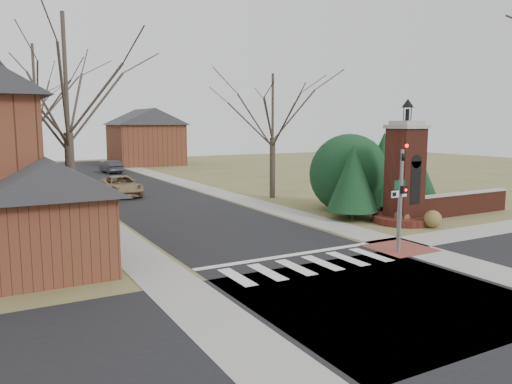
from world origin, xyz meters
TOP-DOWN VIEW (x-y plane):
  - ground at (0.00, 0.00)m, footprint 120.00×120.00m
  - main_street at (0.00, 22.00)m, footprint 8.00×70.00m
  - cross_street at (0.00, -3.00)m, footprint 120.00×8.00m
  - crosswalk_zone at (0.00, 0.80)m, footprint 8.00×2.20m
  - stop_bar at (0.00, 2.30)m, footprint 8.00×0.35m
  - sidewalk_right_main at (5.20, 22.00)m, footprint 2.00×60.00m
  - sidewalk_left at (-5.20, 22.00)m, footprint 2.00×60.00m
  - curb_apron at (4.80, 1.00)m, footprint 2.40×2.40m
  - traffic_signal_pole at (4.30, 0.57)m, footprint 0.28×0.41m
  - sign_post at (5.59, 1.99)m, footprint 0.90×0.07m
  - brick_gate_monument at (9.00, 4.99)m, footprint 3.20×3.20m
  - brick_garden_wall at (13.50, 5.00)m, footprint 7.50×0.50m
  - garage_left at (-8.52, 4.49)m, footprint 4.80×4.80m
  - house_distant_right at (7.99, 47.99)m, footprint 8.80×8.80m
  - evergreen_near at (7.20, 7.00)m, footprint 2.80×2.80m
  - evergreen_mid at (10.50, 8.20)m, footprint 3.40×3.40m
  - evergreen_far at (12.50, 7.20)m, footprint 2.40×2.40m
  - evergreen_mass at (9.00, 9.50)m, footprint 4.80×4.80m
  - bare_tree_0 at (-7.00, 9.00)m, footprint 8.05×8.05m
  - bare_tree_1 at (-7.00, 22.00)m, footprint 8.40×8.40m
  - bare_tree_2 at (-7.50, 35.00)m, footprint 7.35×7.35m
  - bare_tree_3 at (7.50, 16.00)m, footprint 7.00×7.00m
  - pickup_truck at (-1.60, 22.14)m, footprint 2.65×5.28m
  - distant_car at (1.60, 39.19)m, footprint 1.63×4.16m
  - dry_shrub_left at (8.51, 4.60)m, footprint 0.81×0.81m
  - dry_shrub_right at (9.30, 3.30)m, footprint 0.89×0.89m

SIDE VIEW (x-z plane):
  - ground at x=0.00m, z-range 0.00..0.00m
  - main_street at x=0.00m, z-range 0.00..0.01m
  - cross_street at x=0.00m, z-range 0.00..0.01m
  - crosswalk_zone at x=0.00m, z-range 0.00..0.02m
  - stop_bar at x=0.00m, z-range 0.00..0.02m
  - sidewalk_right_main at x=5.20m, z-range 0.00..0.02m
  - sidewalk_left at x=-5.20m, z-range 0.00..0.02m
  - curb_apron at x=4.80m, z-range 0.00..0.02m
  - dry_shrub_left at x=8.51m, z-range 0.00..0.81m
  - dry_shrub_right at x=9.30m, z-range 0.00..0.89m
  - brick_garden_wall at x=13.50m, z-range 0.01..1.31m
  - distant_car at x=1.60m, z-range 0.00..1.35m
  - pickup_truck at x=-1.60m, z-range 0.00..1.43m
  - evergreen_far at x=12.50m, z-range 0.25..3.55m
  - sign_post at x=5.59m, z-range 0.57..3.32m
  - brick_gate_monument at x=9.00m, z-range -1.07..5.40m
  - garage_left at x=-8.52m, z-range 0.09..4.38m
  - evergreen_near at x=7.20m, z-range 0.25..4.35m
  - evergreen_mass at x=9.00m, z-range 0.00..4.80m
  - traffic_signal_pole at x=4.30m, z-range 0.34..4.84m
  - evergreen_mid at x=10.50m, z-range 0.25..4.95m
  - house_distant_right at x=7.99m, z-range 0.00..7.30m
  - bare_tree_3 at x=7.50m, z-range 1.84..11.54m
  - bare_tree_2 at x=-7.50m, z-range 1.93..12.12m
  - bare_tree_0 at x=-7.00m, z-range 2.12..13.27m
  - bare_tree_1 at x=-7.00m, z-range 2.21..13.85m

